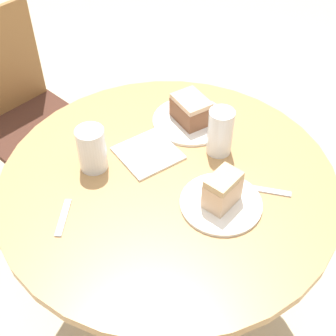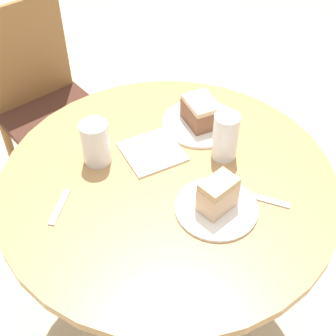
# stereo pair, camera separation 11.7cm
# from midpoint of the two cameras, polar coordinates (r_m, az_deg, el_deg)

# --- Properties ---
(ground_plane) EXTENTS (8.00, 8.00, 0.00)m
(ground_plane) POSITION_cam_midpoint_polar(r_m,az_deg,el_deg) (1.96, 1.78, -16.71)
(ground_plane) COLOR beige
(table) EXTENTS (0.98, 0.98, 0.75)m
(table) POSITION_cam_midpoint_polar(r_m,az_deg,el_deg) (1.47, 2.28, -5.80)
(table) COLOR tan
(table) RESTS_ON ground_plane
(chair) EXTENTS (0.47, 0.51, 0.90)m
(chair) POSITION_cam_midpoint_polar(r_m,az_deg,el_deg) (2.12, -12.65, 7.06)
(chair) COLOR olive
(chair) RESTS_ON ground_plane
(plate_near) EXTENTS (0.23, 0.23, 0.01)m
(plate_near) POSITION_cam_midpoint_polar(r_m,az_deg,el_deg) (1.28, 8.54, -4.98)
(plate_near) COLOR white
(plate_near) RESTS_ON table
(plate_far) EXTENTS (0.25, 0.25, 0.01)m
(plate_far) POSITION_cam_midpoint_polar(r_m,az_deg,el_deg) (1.53, 6.15, 5.41)
(plate_far) COLOR white
(plate_far) RESTS_ON table
(cake_slice_near) EXTENTS (0.11, 0.08, 0.10)m
(cake_slice_near) POSITION_cam_midpoint_polar(r_m,az_deg,el_deg) (1.24, 8.80, -3.37)
(cake_slice_near) COLOR beige
(cake_slice_near) RESTS_ON plate_near
(cake_slice_far) EXTENTS (0.10, 0.13, 0.08)m
(cake_slice_far) POSITION_cam_midpoint_polar(r_m,az_deg,el_deg) (1.50, 6.28, 6.78)
(cake_slice_far) COLOR brown
(cake_slice_far) RESTS_ON plate_far
(glass_lemonade) EXTENTS (0.08, 0.08, 0.14)m
(glass_lemonade) POSITION_cam_midpoint_polar(r_m,az_deg,el_deg) (1.37, -6.37, 2.72)
(glass_lemonade) COLOR silver
(glass_lemonade) RESTS_ON table
(glass_water) EXTENTS (0.08, 0.08, 0.15)m
(glass_water) POSITION_cam_midpoint_polar(r_m,az_deg,el_deg) (1.39, 9.37, 3.41)
(glass_water) COLOR silver
(glass_water) RESTS_ON table
(napkin_stack) EXTENTS (0.18, 0.18, 0.01)m
(napkin_stack) POSITION_cam_midpoint_polar(r_m,az_deg,el_deg) (1.42, 0.43, 1.91)
(napkin_stack) COLOR silver
(napkin_stack) RESTS_ON table
(fork) EXTENTS (0.11, 0.13, 0.00)m
(fork) POSITION_cam_midpoint_polar(r_m,az_deg,el_deg) (1.33, 13.95, -3.79)
(fork) COLOR silver
(fork) RESTS_ON table
(spoon) EXTENTS (0.10, 0.10, 0.00)m
(spoon) POSITION_cam_midpoint_polar(r_m,az_deg,el_deg) (1.29, -10.59, -4.83)
(spoon) COLOR silver
(spoon) RESTS_ON table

